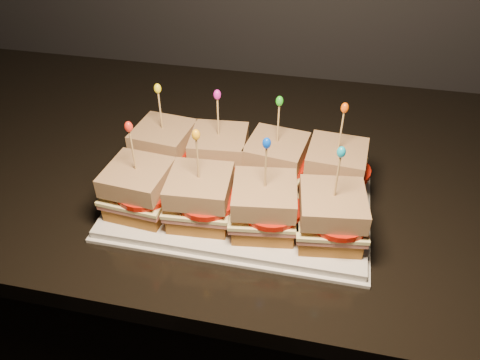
# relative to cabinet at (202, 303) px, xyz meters

# --- Properties ---
(cabinet) EXTENTS (2.66, 0.71, 0.91)m
(cabinet) POSITION_rel_cabinet_xyz_m (0.00, 0.00, 0.00)
(cabinet) COLOR black
(cabinet) RESTS_ON ground
(granite_slab) EXTENTS (2.70, 0.75, 0.03)m
(granite_slab) POSITION_rel_cabinet_xyz_m (0.00, 0.00, 0.47)
(granite_slab) COLOR black
(granite_slab) RESTS_ON cabinet
(platter) EXTENTS (0.42, 0.26, 0.02)m
(platter) POSITION_rel_cabinet_xyz_m (0.13, -0.14, 0.50)
(platter) COLOR white
(platter) RESTS_ON granite_slab
(platter_rim) EXTENTS (0.43, 0.27, 0.01)m
(platter_rim) POSITION_rel_cabinet_xyz_m (0.13, -0.14, 0.49)
(platter_rim) COLOR white
(platter_rim) RESTS_ON granite_slab
(sandwich_0_bread_bot) EXTENTS (0.10, 0.10, 0.03)m
(sandwich_0_bread_bot) POSITION_rel_cabinet_xyz_m (-0.02, -0.08, 0.52)
(sandwich_0_bread_bot) COLOR brown
(sandwich_0_bread_bot) RESTS_ON platter
(sandwich_0_ham) EXTENTS (0.11, 0.11, 0.01)m
(sandwich_0_ham) POSITION_rel_cabinet_xyz_m (-0.02, -0.08, 0.54)
(sandwich_0_ham) COLOR #B15E58
(sandwich_0_ham) RESTS_ON sandwich_0_bread_bot
(sandwich_0_cheese) EXTENTS (0.11, 0.11, 0.01)m
(sandwich_0_cheese) POSITION_rel_cabinet_xyz_m (-0.02, -0.08, 0.54)
(sandwich_0_cheese) COLOR #F3EA9B
(sandwich_0_cheese) RESTS_ON sandwich_0_ham
(sandwich_0_tomato) EXTENTS (0.09, 0.09, 0.01)m
(sandwich_0_tomato) POSITION_rel_cabinet_xyz_m (-0.01, -0.09, 0.55)
(sandwich_0_tomato) COLOR red
(sandwich_0_tomato) RESTS_ON sandwich_0_cheese
(sandwich_0_bread_top) EXTENTS (0.10, 0.10, 0.03)m
(sandwich_0_bread_top) POSITION_rel_cabinet_xyz_m (-0.02, -0.08, 0.57)
(sandwich_0_bread_top) COLOR #4E2510
(sandwich_0_bread_top) RESTS_ON sandwich_0_tomato
(sandwich_0_pick) EXTENTS (0.00, 0.00, 0.09)m
(sandwich_0_pick) POSITION_rel_cabinet_xyz_m (-0.02, -0.08, 0.62)
(sandwich_0_pick) COLOR tan
(sandwich_0_pick) RESTS_ON sandwich_0_bread_top
(sandwich_0_frill) EXTENTS (0.01, 0.01, 0.02)m
(sandwich_0_frill) POSITION_rel_cabinet_xyz_m (-0.02, -0.08, 0.66)
(sandwich_0_frill) COLOR yellow
(sandwich_0_frill) RESTS_ON sandwich_0_pick
(sandwich_1_bread_bot) EXTENTS (0.10, 0.10, 0.03)m
(sandwich_1_bread_bot) POSITION_rel_cabinet_xyz_m (0.08, -0.08, 0.52)
(sandwich_1_bread_bot) COLOR brown
(sandwich_1_bread_bot) RESTS_ON platter
(sandwich_1_ham) EXTENTS (0.11, 0.11, 0.01)m
(sandwich_1_ham) POSITION_rel_cabinet_xyz_m (0.08, -0.08, 0.54)
(sandwich_1_ham) COLOR #B15E58
(sandwich_1_ham) RESTS_ON sandwich_1_bread_bot
(sandwich_1_cheese) EXTENTS (0.11, 0.11, 0.01)m
(sandwich_1_cheese) POSITION_rel_cabinet_xyz_m (0.08, -0.08, 0.54)
(sandwich_1_cheese) COLOR #F3EA9B
(sandwich_1_cheese) RESTS_ON sandwich_1_ham
(sandwich_1_tomato) EXTENTS (0.09, 0.09, 0.01)m
(sandwich_1_tomato) POSITION_rel_cabinet_xyz_m (0.09, -0.09, 0.55)
(sandwich_1_tomato) COLOR red
(sandwich_1_tomato) RESTS_ON sandwich_1_cheese
(sandwich_1_bread_top) EXTENTS (0.10, 0.10, 0.03)m
(sandwich_1_bread_top) POSITION_rel_cabinet_xyz_m (0.08, -0.08, 0.57)
(sandwich_1_bread_top) COLOR #4E2510
(sandwich_1_bread_top) RESTS_ON sandwich_1_tomato
(sandwich_1_pick) EXTENTS (0.00, 0.00, 0.09)m
(sandwich_1_pick) POSITION_rel_cabinet_xyz_m (0.08, -0.08, 0.62)
(sandwich_1_pick) COLOR tan
(sandwich_1_pick) RESTS_ON sandwich_1_bread_top
(sandwich_1_frill) EXTENTS (0.01, 0.01, 0.02)m
(sandwich_1_frill) POSITION_rel_cabinet_xyz_m (0.08, -0.08, 0.66)
(sandwich_1_frill) COLOR #D41BB0
(sandwich_1_frill) RESTS_ON sandwich_1_pick
(sandwich_2_bread_bot) EXTENTS (0.10, 0.10, 0.03)m
(sandwich_2_bread_bot) POSITION_rel_cabinet_xyz_m (0.18, -0.08, 0.52)
(sandwich_2_bread_bot) COLOR brown
(sandwich_2_bread_bot) RESTS_ON platter
(sandwich_2_ham) EXTENTS (0.11, 0.11, 0.01)m
(sandwich_2_ham) POSITION_rel_cabinet_xyz_m (0.18, -0.08, 0.54)
(sandwich_2_ham) COLOR #B15E58
(sandwich_2_ham) RESTS_ON sandwich_2_bread_bot
(sandwich_2_cheese) EXTENTS (0.11, 0.11, 0.01)m
(sandwich_2_cheese) POSITION_rel_cabinet_xyz_m (0.18, -0.08, 0.54)
(sandwich_2_cheese) COLOR #F3EA9B
(sandwich_2_cheese) RESTS_ON sandwich_2_ham
(sandwich_2_tomato) EXTENTS (0.09, 0.09, 0.01)m
(sandwich_2_tomato) POSITION_rel_cabinet_xyz_m (0.19, -0.09, 0.55)
(sandwich_2_tomato) COLOR red
(sandwich_2_tomato) RESTS_ON sandwich_2_cheese
(sandwich_2_bread_top) EXTENTS (0.10, 0.10, 0.03)m
(sandwich_2_bread_top) POSITION_rel_cabinet_xyz_m (0.18, -0.08, 0.57)
(sandwich_2_bread_top) COLOR #4E2510
(sandwich_2_bread_top) RESTS_ON sandwich_2_tomato
(sandwich_2_pick) EXTENTS (0.00, 0.00, 0.09)m
(sandwich_2_pick) POSITION_rel_cabinet_xyz_m (0.18, -0.08, 0.62)
(sandwich_2_pick) COLOR tan
(sandwich_2_pick) RESTS_ON sandwich_2_bread_top
(sandwich_2_frill) EXTENTS (0.01, 0.01, 0.02)m
(sandwich_2_frill) POSITION_rel_cabinet_xyz_m (0.18, -0.08, 0.66)
(sandwich_2_frill) COLOR green
(sandwich_2_frill) RESTS_ON sandwich_2_pick
(sandwich_3_bread_bot) EXTENTS (0.10, 0.10, 0.03)m
(sandwich_3_bread_bot) POSITION_rel_cabinet_xyz_m (0.28, -0.08, 0.52)
(sandwich_3_bread_bot) COLOR brown
(sandwich_3_bread_bot) RESTS_ON platter
(sandwich_3_ham) EXTENTS (0.11, 0.10, 0.01)m
(sandwich_3_ham) POSITION_rel_cabinet_xyz_m (0.28, -0.08, 0.54)
(sandwich_3_ham) COLOR #B15E58
(sandwich_3_ham) RESTS_ON sandwich_3_bread_bot
(sandwich_3_cheese) EXTENTS (0.11, 0.11, 0.01)m
(sandwich_3_cheese) POSITION_rel_cabinet_xyz_m (0.28, -0.08, 0.54)
(sandwich_3_cheese) COLOR #F3EA9B
(sandwich_3_cheese) RESTS_ON sandwich_3_ham
(sandwich_3_tomato) EXTENTS (0.09, 0.09, 0.01)m
(sandwich_3_tomato) POSITION_rel_cabinet_xyz_m (0.29, -0.09, 0.55)
(sandwich_3_tomato) COLOR red
(sandwich_3_tomato) RESTS_ON sandwich_3_cheese
(sandwich_3_bread_top) EXTENTS (0.10, 0.10, 0.03)m
(sandwich_3_bread_top) POSITION_rel_cabinet_xyz_m (0.28, -0.08, 0.57)
(sandwich_3_bread_top) COLOR #4E2510
(sandwich_3_bread_top) RESTS_ON sandwich_3_tomato
(sandwich_3_pick) EXTENTS (0.00, 0.00, 0.09)m
(sandwich_3_pick) POSITION_rel_cabinet_xyz_m (0.28, -0.08, 0.62)
(sandwich_3_pick) COLOR tan
(sandwich_3_pick) RESTS_ON sandwich_3_bread_top
(sandwich_3_frill) EXTENTS (0.01, 0.01, 0.02)m
(sandwich_3_frill) POSITION_rel_cabinet_xyz_m (0.28, -0.08, 0.66)
(sandwich_3_frill) COLOR #EC530A
(sandwich_3_frill) RESTS_ON sandwich_3_pick
(sandwich_4_bread_bot) EXTENTS (0.10, 0.10, 0.03)m
(sandwich_4_bread_bot) POSITION_rel_cabinet_xyz_m (-0.02, -0.20, 0.52)
(sandwich_4_bread_bot) COLOR brown
(sandwich_4_bread_bot) RESTS_ON platter
(sandwich_4_ham) EXTENTS (0.11, 0.10, 0.01)m
(sandwich_4_ham) POSITION_rel_cabinet_xyz_m (-0.02, -0.20, 0.54)
(sandwich_4_ham) COLOR #B15E58
(sandwich_4_ham) RESTS_ON sandwich_4_bread_bot
(sandwich_4_cheese) EXTENTS (0.11, 0.11, 0.01)m
(sandwich_4_cheese) POSITION_rel_cabinet_xyz_m (-0.02, -0.20, 0.54)
(sandwich_4_cheese) COLOR #F3EA9B
(sandwich_4_cheese) RESTS_ON sandwich_4_ham
(sandwich_4_tomato) EXTENTS (0.09, 0.09, 0.01)m
(sandwich_4_tomato) POSITION_rel_cabinet_xyz_m (-0.01, -0.21, 0.55)
(sandwich_4_tomato) COLOR red
(sandwich_4_tomato) RESTS_ON sandwich_4_cheese
(sandwich_4_bread_top) EXTENTS (0.10, 0.10, 0.03)m
(sandwich_4_bread_top) POSITION_rel_cabinet_xyz_m (-0.02, -0.20, 0.57)
(sandwich_4_bread_top) COLOR #4E2510
(sandwich_4_bread_top) RESTS_ON sandwich_4_tomato
(sandwich_4_pick) EXTENTS (0.00, 0.00, 0.09)m
(sandwich_4_pick) POSITION_rel_cabinet_xyz_m (-0.02, -0.20, 0.62)
(sandwich_4_pick) COLOR tan
(sandwich_4_pick) RESTS_ON sandwich_4_bread_top
(sandwich_4_frill) EXTENTS (0.01, 0.01, 0.02)m
(sandwich_4_frill) POSITION_rel_cabinet_xyz_m (-0.02, -0.20, 0.66)
(sandwich_4_frill) COLOR red
(sandwich_4_frill) RESTS_ON sandwich_4_pick
(sandwich_5_bread_bot) EXTENTS (0.10, 0.10, 0.03)m
(sandwich_5_bread_bot) POSITION_rel_cabinet_xyz_m (0.08, -0.20, 0.52)
(sandwich_5_bread_bot) COLOR brown
(sandwich_5_bread_bot) RESTS_ON platter
(sandwich_5_ham) EXTENTS (0.11, 0.10, 0.01)m
(sandwich_5_ham) POSITION_rel_cabinet_xyz_m (0.08, -0.20, 0.54)
(sandwich_5_ham) COLOR #B15E58
(sandwich_5_ham) RESTS_ON sandwich_5_bread_bot
(sandwich_5_cheese) EXTENTS (0.11, 0.11, 0.01)m
(sandwich_5_cheese) POSITION_rel_cabinet_xyz_m (0.08, -0.20, 0.54)
(sandwich_5_cheese) COLOR #F3EA9B
(sandwich_5_cheese) RESTS_ON sandwich_5_ham
(sandwich_5_tomato) EXTENTS (0.09, 0.09, 0.01)m
(sandwich_5_tomato) POSITION_rel_cabinet_xyz_m (0.09, -0.21, 0.55)
(sandwich_5_tomato) COLOR red
(sandwich_5_tomato) RESTS_ON sandwich_5_cheese
(sandwich_5_bread_top) EXTENTS (0.10, 0.10, 0.03)m
(sandwich_5_bread_top) POSITION_rel_cabinet_xyz_m (0.08, -0.20, 0.57)
(sandwich_5_bread_top) COLOR #4E2510
(sandwich_5_bread_top) RESTS_ON sandwich_5_tomato
(sandwich_5_pick) EXTENTS (0.00, 0.00, 0.09)m
(sandwich_5_pick) POSITION_rel_cabinet_xyz_m (0.08, -0.20, 0.62)
(sandwich_5_pick) COLOR tan
(sandwich_5_pick) RESTS_ON sandwich_5_bread_top
(sandwich_5_frill) EXTENTS (0.01, 0.01, 0.02)m
(sandwich_5_frill) POSITION_rel_cabinet_xyz_m (0.08, -0.20, 0.66)
(sandwich_5_frill) COLOR #F5A711
(sandwich_5_frill) RESTS_ON sandwich_5_pick
(sandwich_6_bread_bot) EXTENTS (0.10, 0.10, 0.03)m
(sandwich_6_bread_bot) POSITION_rel_cabinet_xyz_m (0.18, -0.20, 0.52)
(sandwich_6_bread_bot) COLOR brown
(sandwich_6_bread_bot) RESTS_ON platter
(sandwich_6_ham) EXTENTS (0.11, 0.11, 0.01)m
(sandwich_6_ham) POSITION_rel_cabinet_xyz_m (0.18, -0.20, 0.54)
(sandwich_6_ham) COLOR #B15E58
(sandwich_6_ham) RESTS_ON sandwich_6_bread_bot
(sandwich_6_cheese) EXTENTS (0.11, 0.11, 0.01)m
(sandwich_6_cheese) POSITION_rel_cabinet_xyz_m (0.18, -0.20, 0.54)
(sandwich_6_cheese) COLOR #F3EA9B
(sandwich_6_cheese) RESTS_ON sandwich_6_ham
(sandwich_6_tomato) EXTENTS (0.09, 0.09, 0.01)m
(sandwich_6_tomato) POSITION_rel_cabinet_xyz_m (0.19, -0.21, 0.55)
(sandwich_6_tomato) COLOR red
(sandwich_6_tomato) RESTS_ON sandwich_6_cheese
(sandwich_6_bread_top) EXTENTS (0.10, 0.10, 0.03)m
(sandwich_6_bread_top) POSITION_rel_cabinet_xyz_m (0.18, -0.20, 0.57)
(sandwich_6_bread_top) COLOR #4E2510
(sandwich_6_bread_top) RESTS_ON sandwich_6_tomato
(sandwich_6_pick) EXTENTS (0.00, 0.00, 0.09)m
(sandwich_6_pick) POSITION_rel_cabinet_xyz_m (0.18, -0.20, 0.62)
(sandwich_6_pick) COLOR tan
(sandwich_6_pick) RESTS_ON sandwich_6_bread_top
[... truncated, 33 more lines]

